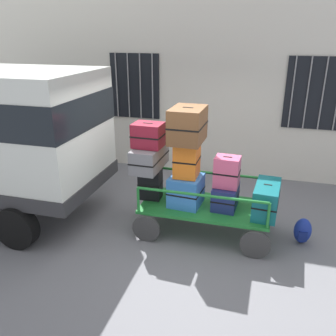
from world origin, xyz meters
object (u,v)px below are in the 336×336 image
Objects in this scene: luggage_cart at (205,211)px; suitcase_left_top at (148,135)px; suitcase_center_middle at (227,172)px; backpack at (303,231)px; suitcase_midleft_bottom at (186,190)px; suitcase_midright_bottom at (266,199)px; suitcase_left_bottom at (150,183)px; suitcase_midleft_top at (188,125)px; suitcase_midleft_middle at (187,159)px; suitcase_center_bottom at (225,196)px; suitcase_left_middle at (150,157)px.

luggage_cart is 1.58m from suitcase_left_top.
suitcase_center_middle is 1.14× the size of backpack.
suitcase_midleft_bottom reaches higher than suitcase_midright_bottom.
suitcase_midleft_top is at bearing -4.33° from suitcase_left_bottom.
backpack is at bearing 4.03° from suitcase_midleft_bottom.
suitcase_midleft_middle reaches higher than suitcase_midleft_bottom.
suitcase_midleft_middle is 0.99× the size of suitcase_center_bottom.
suitcase_center_bottom is at bearing 2.94° from suitcase_left_top.
suitcase_midleft_middle is at bearing -179.30° from suitcase_midright_bottom.
suitcase_center_middle is 0.75m from suitcase_midright_bottom.
suitcase_left_middle is 0.40m from suitcase_left_top.
suitcase_left_top is at bearing 179.31° from suitcase_midleft_bottom.
luggage_cart is 1.50m from suitcase_midleft_top.
luggage_cart is 0.48m from suitcase_midleft_bottom.
suitcase_left_bottom reaches higher than backpack.
suitcase_midright_bottom is (1.93, -0.04, -0.03)m from suitcase_left_bottom.
suitcase_midleft_bottom is 0.65m from suitcase_center_bottom.
suitcase_center_bottom is 1.16× the size of suitcase_center_middle.
suitcase_left_middle is 1.75× the size of suitcase_center_middle.
suitcase_midleft_middle is (-0.00, 0.02, 0.54)m from suitcase_midleft_bottom.
suitcase_midleft_top is 1.33m from suitcase_center_bottom.
suitcase_midleft_middle reaches higher than suitcase_left_bottom.
suitcase_left_middle is at bearing -179.27° from suitcase_center_bottom.
luggage_cart is 3.76× the size of suitcase_center_bottom.
suitcase_midleft_bottom is 1.17× the size of suitcase_center_middle.
suitcase_left_middle is 0.88m from suitcase_midleft_top.
suitcase_center_bottom is at bearing 0.73° from suitcase_left_middle.
suitcase_left_top reaches higher than backpack.
backpack is (1.90, 0.11, -1.65)m from suitcase_midleft_top.
suitcase_center_bottom is (0.32, 0.04, 0.30)m from luggage_cart.
suitcase_midleft_middle is at bearing -177.39° from luggage_cart.
suitcase_left_middle is at bearing 179.36° from suitcase_midright_bottom.
suitcase_left_top reaches higher than suitcase_midleft_middle.
backpack is (1.26, 0.08, -0.92)m from suitcase_center_middle.
suitcase_left_bottom is 1.34m from suitcase_center_middle.
suitcase_left_top is at bearing -178.58° from suitcase_midleft_top.
suitcase_left_bottom is at bearing 175.67° from suitcase_midleft_top.
suitcase_midleft_middle reaches higher than luggage_cart.
suitcase_midleft_middle is 0.80× the size of suitcase_midleft_top.
luggage_cart is 0.44m from suitcase_center_bottom.
suitcase_midleft_top is 0.97m from suitcase_center_middle.
suitcase_left_bottom is at bearing 173.58° from suitcase_midleft_bottom.
suitcase_midleft_middle is 2.19m from backpack.
suitcase_center_middle is at bearing -1.01° from suitcase_left_bottom.
suitcase_midleft_top reaches higher than suitcase_left_top.
suitcase_left_top reaches higher than suitcase_left_middle.
suitcase_left_top is 0.68m from suitcase_midleft_top.
suitcase_center_bottom reaches higher than backpack.
suitcase_midright_bottom is at bearing 0.70° from suitcase_midleft_middle.
suitcase_midleft_bottom is at bearing -90.00° from suitcase_midleft_top.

